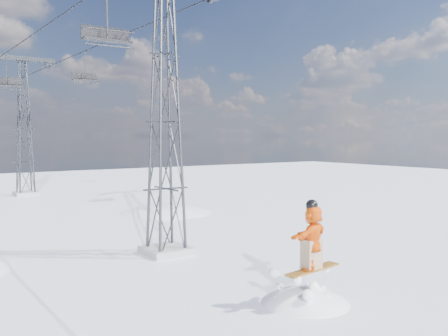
# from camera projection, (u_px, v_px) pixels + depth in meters

# --- Properties ---
(ground) EXTENTS (120.00, 120.00, 0.00)m
(ground) POSITION_uv_depth(u_px,v_px,m) (276.00, 314.00, 13.81)
(ground) COLOR white
(ground) RESTS_ON ground
(lift_tower_near) EXTENTS (5.20, 1.80, 11.43)m
(lift_tower_near) POSITION_uv_depth(u_px,v_px,m) (165.00, 123.00, 20.51)
(lift_tower_near) COLOR #999999
(lift_tower_near) RESTS_ON ground
(lift_tower_far) EXTENTS (5.20, 1.80, 11.43)m
(lift_tower_far) POSITION_uv_depth(u_px,v_px,m) (24.00, 129.00, 41.12)
(lift_tower_far) COLOR #999999
(lift_tower_far) RESTS_ON ground
(haul_cables) EXTENTS (4.46, 51.00, 0.06)m
(haul_cables) POSITION_uv_depth(u_px,v_px,m) (75.00, 36.00, 29.64)
(haul_cables) COLOR black
(haul_cables) RESTS_ON ground
(lift_chair_near) EXTENTS (1.97, 0.57, 2.45)m
(lift_chair_near) POSITION_uv_depth(u_px,v_px,m) (107.00, 35.00, 19.61)
(lift_chair_near) COLOR black
(lift_chair_near) RESTS_ON ground
(lift_chair_mid) EXTENTS (1.82, 0.52, 2.26)m
(lift_chair_mid) POSITION_uv_depth(u_px,v_px,m) (85.00, 77.00, 34.88)
(lift_chair_mid) COLOR black
(lift_chair_mid) RESTS_ON ground
(lift_chair_far) EXTENTS (2.12, 0.61, 2.63)m
(lift_chair_far) POSITION_uv_depth(u_px,v_px,m) (7.00, 83.00, 35.66)
(lift_chair_far) COLOR black
(lift_chair_far) RESTS_ON ground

